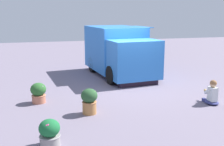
# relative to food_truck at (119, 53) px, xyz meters

# --- Properties ---
(ground_plane) EXTENTS (40.00, 40.00, 0.00)m
(ground_plane) POSITION_rel_food_truck_xyz_m (0.01, 2.26, -1.15)
(ground_plane) COLOR slate
(food_truck) EXTENTS (3.11, 4.94, 2.40)m
(food_truck) POSITION_rel_food_truck_xyz_m (0.00, 0.00, 0.00)
(food_truck) COLOR blue
(food_truck) RESTS_ON ground_plane
(person_customer) EXTENTS (0.45, 0.78, 0.85)m
(person_customer) POSITION_rel_food_truck_xyz_m (-1.79, 5.16, -0.80)
(person_customer) COLOR navy
(person_customer) RESTS_ON ground_plane
(planter_flowering_near) EXTENTS (0.50, 0.50, 0.66)m
(planter_flowering_near) POSITION_rel_food_truck_xyz_m (3.78, 6.84, -0.82)
(planter_flowering_near) COLOR gray
(planter_flowering_near) RESTS_ON ground_plane
(planter_flowering_far) EXTENTS (0.54, 0.54, 0.71)m
(planter_flowering_far) POSITION_rel_food_truck_xyz_m (3.98, 3.45, -0.78)
(planter_flowering_far) COLOR #BA6E53
(planter_flowering_far) RESTS_ON ground_plane
(planter_flowering_side) EXTENTS (0.52, 0.52, 0.80)m
(planter_flowering_side) POSITION_rel_food_truck_xyz_m (2.47, 4.98, -0.72)
(planter_flowering_side) COLOR #AF7642
(planter_flowering_side) RESTS_ON ground_plane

